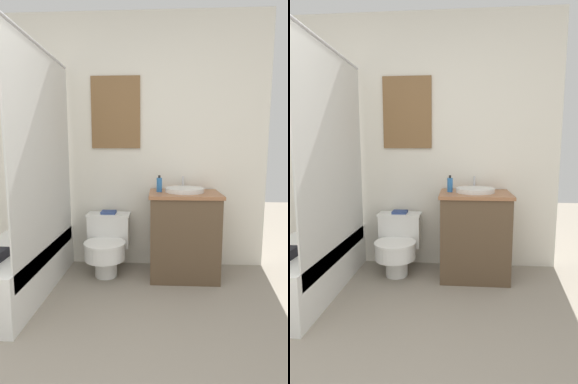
# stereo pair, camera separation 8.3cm
# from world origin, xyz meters

# --- Properties ---
(wall_back) EXTENTS (3.05, 0.07, 2.50)m
(wall_back) POSITION_xyz_m (0.00, 2.26, 1.26)
(wall_back) COLOR silver
(wall_back) RESTS_ON ground_plane
(shower_area) EXTENTS (0.59, 1.35, 1.98)m
(shower_area) POSITION_xyz_m (-0.72, 1.56, 0.28)
(shower_area) COLOR white
(shower_area) RESTS_ON ground_plane
(toilet) EXTENTS (0.42, 0.53, 0.57)m
(toilet) POSITION_xyz_m (-0.04, 1.97, 0.30)
(toilet) COLOR white
(toilet) RESTS_ON ground_plane
(vanity) EXTENTS (0.65, 0.52, 0.80)m
(vanity) POSITION_xyz_m (0.70, 1.96, 0.40)
(vanity) COLOR brown
(vanity) RESTS_ON ground_plane
(sink) EXTENTS (0.36, 0.39, 0.13)m
(sink) POSITION_xyz_m (0.70, 1.98, 0.82)
(sink) COLOR white
(sink) RESTS_ON vanity
(soap_bottle) EXTENTS (0.05, 0.05, 0.16)m
(soap_bottle) POSITION_xyz_m (0.46, 1.99, 0.87)
(soap_bottle) COLOR #2D6BB2
(soap_bottle) RESTS_ON vanity
(book_on_tank) EXTENTS (0.14, 0.13, 0.02)m
(book_on_tank) POSITION_xyz_m (-0.04, 2.10, 0.58)
(book_on_tank) COLOR #33477F
(book_on_tank) RESTS_ON toilet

